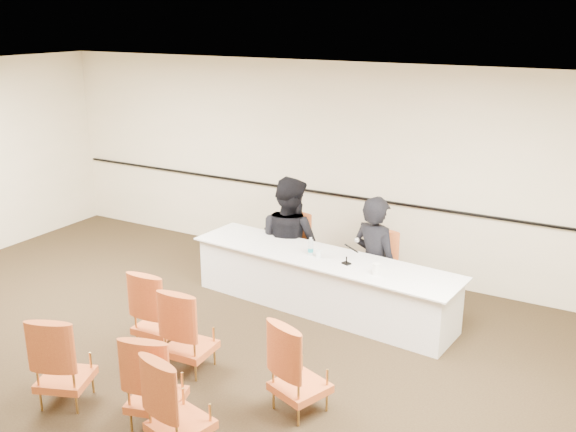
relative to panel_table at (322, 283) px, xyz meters
The scene contains 20 objects.
floor 2.58m from the panel_table, 100.60° to the right, with size 10.00×10.00×0.00m, color black.
ceiling 3.68m from the panel_table, 100.60° to the right, with size 10.00×10.00×0.00m, color white.
wall_back 1.93m from the panel_table, 107.56° to the left, with size 10.00×0.04×3.00m, color beige.
wall_rail 1.69m from the panel_table, 108.01° to the left, with size 9.80×0.04×0.03m, color black.
panel_table is the anchor object (origin of this frame).
panelist_main 0.73m from the panel_table, 44.02° to the left, with size 0.68×0.45×1.87m, color black.
panelist_main_chair 0.72m from the panel_table, 44.02° to the left, with size 0.50×0.50×0.95m, color #AA3B1E, non-canonical shape.
panelist_second 1.04m from the panel_table, 143.03° to the left, with size 0.96×0.75×1.97m, color black.
panelist_second_chair 1.03m from the panel_table, 143.03° to the left, with size 0.50×0.50×0.95m, color #AA3B1E, non-canonical shape.
papers 0.52m from the panel_table, 11.88° to the right, with size 0.30×0.22×0.00m, color white.
microphone 0.65m from the panel_table, 14.31° to the right, with size 0.11×0.22×0.31m, color black, non-canonical shape.
water_bottle 0.50m from the panel_table, 169.04° to the right, with size 0.07×0.07×0.23m, color teal, non-canonical shape.
drinking_glass 0.41m from the panel_table, 112.60° to the right, with size 0.06×0.06×0.10m, color white.
coffee_cup 0.95m from the panel_table, 15.62° to the right, with size 0.09×0.09×0.14m, color white.
aud_chair_front_left 2.13m from the panel_table, 122.68° to the right, with size 0.50×0.50×0.95m, color #AA3B1E, non-canonical shape.
aud_chair_front_mid 2.08m from the panel_table, 105.27° to the right, with size 0.50×0.50×0.95m, color #AA3B1E, non-canonical shape.
aud_chair_front_right 2.24m from the panel_table, 68.54° to the right, with size 0.50×0.50×0.95m, color #AA3B1E, non-canonical shape.
aud_chair_back_left 3.31m from the panel_table, 111.73° to the right, with size 0.50×0.50×0.95m, color #AA3B1E, non-canonical shape.
aud_chair_back_mid 2.92m from the panel_table, 94.46° to the right, with size 0.50×0.50×0.95m, color #AA3B1E, non-canonical shape.
aud_chair_back_right 3.11m from the panel_table, 86.22° to the right, with size 0.50×0.50×0.95m, color #AA3B1E, non-canonical shape.
Camera 1 is at (3.79, -4.23, 3.63)m, focal length 40.00 mm.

